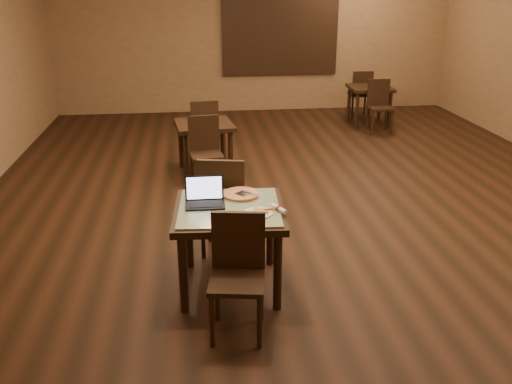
{
  "coord_description": "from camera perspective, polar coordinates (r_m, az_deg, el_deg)",
  "views": [
    {
      "loc": [
        -1.33,
        -6.13,
        2.54
      ],
      "look_at": [
        -0.81,
        -1.86,
        0.85
      ],
      "focal_mm": 38.0,
      "sensor_mm": 36.0,
      "label": 1
    }
  ],
  "objects": [
    {
      "name": "other_table_a",
      "position": [
        10.43,
        11.89,
        10.17
      ],
      "size": [
        0.79,
        0.79,
        0.71
      ],
      "rotation": [
        0.0,
        0.0,
        -0.04
      ],
      "color": "black",
      "rests_on": "ground"
    },
    {
      "name": "pizza_whole",
      "position": [
        4.78,
        -1.62,
        -0.19
      ],
      "size": [
        0.33,
        0.33,
        0.02
      ],
      "color": "beige",
      "rests_on": "pizza_pan"
    },
    {
      "name": "spatula",
      "position": [
        4.76,
        -1.36,
        -0.16
      ],
      "size": [
        0.26,
        0.27,
        0.01
      ],
      "primitive_type": "cube",
      "rotation": [
        0.0,
        0.0,
        0.72
      ],
      "color": "silver",
      "rests_on": "pizza_whole"
    },
    {
      "name": "napkin_roll",
      "position": [
        4.46,
        2.42,
        -1.78
      ],
      "size": [
        0.12,
        0.18,
        0.04
      ],
      "rotation": [
        0.0,
        0.0,
        0.48
      ],
      "color": "white",
      "rests_on": "tiled_table"
    },
    {
      "name": "pizza_pan",
      "position": [
        4.79,
        -1.62,
        -0.34
      ],
      "size": [
        0.37,
        0.37,
        0.01
      ],
      "primitive_type": "cylinder",
      "color": "silver",
      "rests_on": "tiled_table"
    },
    {
      "name": "tiled_table",
      "position": [
        4.6,
        -2.81,
        -2.75
      ],
      "size": [
        0.98,
        0.98,
        0.76
      ],
      "rotation": [
        0.0,
        0.0,
        -0.07
      ],
      "color": "black",
      "rests_on": "ground"
    },
    {
      "name": "chair_main_far",
      "position": [
        5.19,
        -3.5,
        -0.9
      ],
      "size": [
        0.52,
        0.52,
        1.01
      ],
      "rotation": [
        0.0,
        0.0,
        2.94
      ],
      "color": "black",
      "rests_on": "ground"
    },
    {
      "name": "other_table_a_chair_far",
      "position": [
        10.94,
        10.97,
        10.37
      ],
      "size": [
        0.41,
        0.41,
        0.92
      ],
      "rotation": [
        0.0,
        0.0,
        3.1
      ],
      "color": "black",
      "rests_on": "ground"
    },
    {
      "name": "chair_main_near",
      "position": [
        4.11,
        -1.94,
        -7.92
      ],
      "size": [
        0.47,
        0.47,
        0.94
      ],
      "rotation": [
        0.0,
        0.0,
        -0.16
      ],
      "color": "black",
      "rests_on": "ground"
    },
    {
      "name": "plate",
      "position": [
        4.41,
        0.19,
        -2.25
      ],
      "size": [
        0.24,
        0.24,
        0.01
      ],
      "primitive_type": "cylinder",
      "color": "white",
      "rests_on": "tiled_table"
    },
    {
      "name": "mural",
      "position": [
        11.29,
        2.55,
        16.35
      ],
      "size": [
        2.34,
        0.05,
        1.64
      ],
      "color": "#286796",
      "rests_on": "wall_back"
    },
    {
      "name": "laptop",
      "position": [
        4.62,
        -5.42,
        -0.52
      ],
      "size": [
        0.33,
        0.26,
        0.22
      ],
      "rotation": [
        0.0,
        0.0,
        -0.01
      ],
      "color": "black",
      "rests_on": "tiled_table"
    },
    {
      "name": "pizza_slice",
      "position": [
        4.4,
        0.19,
        -2.07
      ],
      "size": [
        0.21,
        0.21,
        0.02
      ],
      "primitive_type": null,
      "rotation": [
        0.0,
        0.0,
        0.18
      ],
      "color": "beige",
      "rests_on": "plate"
    },
    {
      "name": "other_table_a_chair_near",
      "position": [
        9.95,
        12.84,
        9.15
      ],
      "size": [
        0.41,
        0.41,
        0.92
      ],
      "rotation": [
        0.0,
        0.0,
        -0.04
      ],
      "color": "black",
      "rests_on": "ground"
    },
    {
      "name": "other_table_b",
      "position": [
        7.54,
        -5.45,
        6.35
      ],
      "size": [
        0.85,
        0.85,
        0.72
      ],
      "rotation": [
        0.0,
        0.0,
        0.11
      ],
      "color": "black",
      "rests_on": "ground"
    },
    {
      "name": "ground",
      "position": [
        6.77,
        4.94,
        -0.71
      ],
      "size": [
        10.0,
        10.0,
        0.0
      ],
      "primitive_type": "plane",
      "color": "black",
      "rests_on": "ground"
    },
    {
      "name": "other_table_b_chair_near",
      "position": [
        7.04,
        -5.36,
        4.65
      ],
      "size": [
        0.44,
        0.44,
        0.93
      ],
      "rotation": [
        0.0,
        0.0,
        0.11
      ],
      "color": "black",
      "rests_on": "ground"
    },
    {
      "name": "other_table_b_chair_far",
      "position": [
        8.08,
        -5.49,
        6.84
      ],
      "size": [
        0.44,
        0.44,
        0.93
      ],
      "rotation": [
        0.0,
        0.0,
        3.25
      ],
      "color": "black",
      "rests_on": "ground"
    },
    {
      "name": "wall_back",
      "position": [
        11.26,
        -0.1,
        16.1
      ],
      "size": [
        8.0,
        0.02,
        3.0
      ],
      "primitive_type": "cube",
      "color": "#8E6648",
      "rests_on": "ground"
    }
  ]
}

